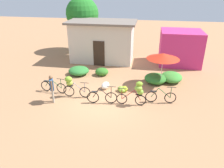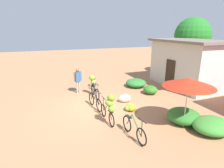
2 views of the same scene
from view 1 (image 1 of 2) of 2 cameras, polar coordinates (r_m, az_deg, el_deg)
ground_plane at (r=12.34m, az=-2.46°, el=-4.65°), size 60.00×60.00×0.00m
building_low at (r=18.48m, az=-2.56°, el=11.19°), size 5.51×3.14×3.33m
shop_pink at (r=18.61m, az=17.44°, el=9.09°), size 3.20×2.80×2.69m
tree_behind_building at (r=21.27m, az=-7.80°, el=17.75°), size 3.01×3.01×5.01m
hedge_bush_front_left at (r=16.04m, az=-8.70°, el=3.48°), size 1.49×1.45×0.57m
hedge_bush_front_right at (r=15.73m, az=-2.69°, el=3.25°), size 0.96×0.88×0.54m
hedge_bush_mid at (r=14.76m, az=11.29°, el=1.43°), size 1.44×1.44×0.62m
hedge_bush_by_door at (r=15.27m, az=15.31°, el=1.79°), size 1.40×1.61×0.61m
market_umbrella at (r=13.93m, az=13.25°, el=7.14°), size 2.06×2.06×2.15m
bicycle_leftmost at (r=13.70m, az=-15.08°, el=-0.68°), size 1.72×0.27×0.95m
bicycle_near_pile at (r=12.72m, az=-10.48°, el=-0.18°), size 1.64×0.47×1.29m
bicycle_center_loaded at (r=12.04m, az=-2.61°, el=-3.45°), size 1.68×0.27×1.03m
bicycle_by_shop at (r=11.70m, az=6.52°, el=-1.93°), size 1.64×0.46×1.40m
bicycle_rightmost at (r=12.38m, az=12.66°, el=-3.29°), size 1.70×0.18×0.98m
banana_pile_on_ground at (r=13.38m, az=2.82°, el=-1.36°), size 0.78×0.70×0.35m
produce_sack at (r=13.71m, az=-1.74°, el=-0.39°), size 0.61×0.79×0.44m
person_vendor at (r=12.29m, az=-15.50°, el=-0.53°), size 0.35×0.53×1.62m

